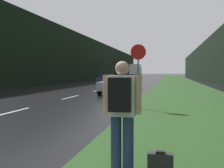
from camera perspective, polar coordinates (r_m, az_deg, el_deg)
grass_verge at (r=42.75m, az=13.38°, el=0.18°), size 6.00×240.00×0.02m
lane_stripe_b at (r=12.07m, az=-19.99°, el=-5.44°), size 0.12×3.00×0.01m
lane_stripe_c at (r=18.36m, az=-8.42°, el=-2.67°), size 0.12×3.00×0.01m
lane_stripe_d at (r=25.03m, az=-2.88°, el=-1.30°), size 0.12×3.00×0.01m
lane_stripe_e at (r=31.84m, az=0.30°, el=-0.51°), size 0.12×3.00×0.01m
lane_stripe_f at (r=38.71m, az=2.35°, el=0.01°), size 0.12×3.00×0.01m
treeline_far_side at (r=55.40m, az=-6.00°, el=5.15°), size 2.00×140.00×8.58m
treeline_near_side at (r=53.24m, az=19.60°, el=4.56°), size 2.00×140.00×7.49m
stop_sign at (r=12.55m, az=5.34°, el=3.02°), size 0.68×0.07×2.86m
hitchhiker_with_backpack at (r=4.52m, az=1.99°, el=-5.09°), size 0.63×0.42×1.80m
suitcase at (r=4.78m, az=9.81°, el=-15.44°), size 0.42×0.15×0.35m
car_passing_near at (r=20.91m, az=0.59°, el=-0.06°), size 1.91×4.03×1.39m
car_passing_far at (r=26.94m, az=3.11°, el=0.49°), size 1.89×4.16×1.44m
car_oncoming at (r=38.57m, az=-1.11°, el=1.04°), size 2.01×4.15×1.36m
delivery_truck at (r=71.38m, az=4.85°, el=2.60°), size 2.40×7.75×3.57m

